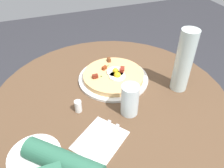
% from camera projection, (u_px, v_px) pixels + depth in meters
% --- Properties ---
extents(dining_table, '(1.00, 1.00, 0.76)m').
position_uv_depth(dining_table, '(111.00, 125.00, 1.06)').
color(dining_table, brown).
rests_on(dining_table, ground_plane).
extents(pizza_plate, '(0.32, 0.32, 0.01)m').
position_uv_depth(pizza_plate, '(113.00, 78.00, 1.04)').
color(pizza_plate, white).
rests_on(pizza_plate, dining_table).
extents(breakfast_pizza, '(0.28, 0.28, 0.05)m').
position_uv_depth(breakfast_pizza, '(114.00, 75.00, 1.03)').
color(breakfast_pizza, tan).
rests_on(breakfast_pizza, pizza_plate).
extents(bread_plate, '(0.17, 0.17, 0.01)m').
position_uv_depth(bread_plate, '(35.00, 156.00, 0.72)').
color(bread_plate, white).
rests_on(bread_plate, dining_table).
extents(napkin, '(0.22, 0.21, 0.00)m').
position_uv_depth(napkin, '(100.00, 140.00, 0.77)').
color(napkin, white).
rests_on(napkin, dining_table).
extents(fork, '(0.15, 0.12, 0.00)m').
position_uv_depth(fork, '(105.00, 142.00, 0.76)').
color(fork, silver).
rests_on(fork, napkin).
extents(knife, '(0.15, 0.12, 0.00)m').
position_uv_depth(knife, '(96.00, 137.00, 0.77)').
color(knife, silver).
rests_on(knife, napkin).
extents(water_glass, '(0.07, 0.07, 0.13)m').
position_uv_depth(water_glass, '(130.00, 100.00, 0.84)').
color(water_glass, silver).
rests_on(water_glass, dining_table).
extents(water_bottle, '(0.07, 0.07, 0.28)m').
position_uv_depth(water_bottle, '(184.00, 61.00, 0.91)').
color(water_bottle, silver).
rests_on(water_bottle, dining_table).
extents(salt_shaker, '(0.03, 0.03, 0.05)m').
position_uv_depth(salt_shaker, '(78.00, 106.00, 0.87)').
color(salt_shaker, white).
rests_on(salt_shaker, dining_table).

